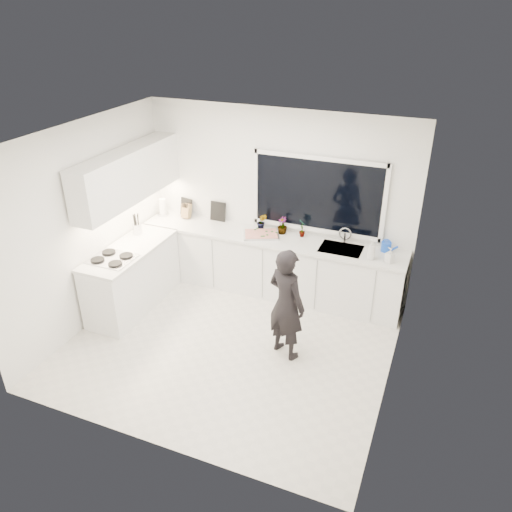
% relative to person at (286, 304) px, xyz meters
% --- Properties ---
extents(floor, '(4.00, 3.50, 0.02)m').
position_rel_person_xyz_m(floor, '(-0.71, -0.13, -0.74)').
color(floor, beige).
rests_on(floor, ground).
extents(wall_back, '(4.00, 0.02, 2.70)m').
position_rel_person_xyz_m(wall_back, '(-0.71, 1.63, 0.62)').
color(wall_back, white).
rests_on(wall_back, ground).
extents(wall_left, '(0.02, 3.50, 2.70)m').
position_rel_person_xyz_m(wall_left, '(-2.72, -0.13, 0.62)').
color(wall_left, white).
rests_on(wall_left, ground).
extents(wall_right, '(0.02, 3.50, 2.70)m').
position_rel_person_xyz_m(wall_right, '(1.30, -0.13, 0.62)').
color(wall_right, white).
rests_on(wall_right, ground).
extents(ceiling, '(4.00, 3.50, 0.02)m').
position_rel_person_xyz_m(ceiling, '(-0.71, -0.13, 1.98)').
color(ceiling, white).
rests_on(ceiling, wall_back).
extents(window, '(1.80, 0.02, 1.00)m').
position_rel_person_xyz_m(window, '(-0.11, 1.60, 0.82)').
color(window, black).
rests_on(window, wall_back).
extents(base_cabinets_back, '(3.92, 0.58, 0.88)m').
position_rel_person_xyz_m(base_cabinets_back, '(-0.71, 1.32, -0.29)').
color(base_cabinets_back, white).
rests_on(base_cabinets_back, floor).
extents(base_cabinets_left, '(0.58, 1.60, 0.88)m').
position_rel_person_xyz_m(base_cabinets_left, '(-2.38, 0.22, -0.29)').
color(base_cabinets_left, white).
rests_on(base_cabinets_left, floor).
extents(countertop_back, '(3.94, 0.62, 0.04)m').
position_rel_person_xyz_m(countertop_back, '(-0.71, 1.31, 0.17)').
color(countertop_back, silver).
rests_on(countertop_back, base_cabinets_back).
extents(countertop_left, '(0.62, 1.60, 0.04)m').
position_rel_person_xyz_m(countertop_left, '(-2.38, 0.22, 0.17)').
color(countertop_left, silver).
rests_on(countertop_left, base_cabinets_left).
extents(upper_cabinets, '(0.34, 2.10, 0.70)m').
position_rel_person_xyz_m(upper_cabinets, '(-2.50, 0.57, 1.12)').
color(upper_cabinets, white).
rests_on(upper_cabinets, wall_left).
extents(sink, '(0.58, 0.42, 0.14)m').
position_rel_person_xyz_m(sink, '(0.34, 1.32, 0.14)').
color(sink, silver).
rests_on(sink, countertop_back).
extents(faucet, '(0.03, 0.03, 0.22)m').
position_rel_person_xyz_m(faucet, '(0.34, 1.52, 0.30)').
color(faucet, silver).
rests_on(faucet, countertop_back).
extents(stovetop, '(0.56, 0.48, 0.03)m').
position_rel_person_xyz_m(stovetop, '(-2.40, -0.13, 0.20)').
color(stovetop, black).
rests_on(stovetop, countertop_left).
extents(person, '(0.63, 0.53, 1.46)m').
position_rel_person_xyz_m(person, '(0.00, 0.00, 0.00)').
color(person, black).
rests_on(person, floor).
extents(pizza_tray, '(0.62, 0.55, 0.03)m').
position_rel_person_xyz_m(pizza_tray, '(-0.84, 1.29, 0.20)').
color(pizza_tray, silver).
rests_on(pizza_tray, countertop_back).
extents(pizza, '(0.56, 0.49, 0.01)m').
position_rel_person_xyz_m(pizza, '(-0.84, 1.29, 0.22)').
color(pizza, red).
rests_on(pizza, pizza_tray).
extents(watering_can, '(0.16, 0.16, 0.13)m').
position_rel_person_xyz_m(watering_can, '(0.92, 1.48, 0.25)').
color(watering_can, blue).
rests_on(watering_can, countertop_back).
extents(paper_towel_roll, '(0.11, 0.11, 0.26)m').
position_rel_person_xyz_m(paper_towel_roll, '(-2.56, 1.42, 0.32)').
color(paper_towel_roll, white).
rests_on(paper_towel_roll, countertop_back).
extents(knife_block, '(0.14, 0.11, 0.22)m').
position_rel_person_xyz_m(knife_block, '(-2.16, 1.46, 0.30)').
color(knife_block, '#9F6B4A').
rests_on(knife_block, countertop_back).
extents(utensil_crock, '(0.13, 0.13, 0.16)m').
position_rel_person_xyz_m(utensil_crock, '(-2.54, 0.67, 0.27)').
color(utensil_crock, silver).
rests_on(utensil_crock, countertop_left).
extents(picture_frame_large, '(0.22, 0.07, 0.28)m').
position_rel_person_xyz_m(picture_frame_large, '(-2.22, 1.56, 0.33)').
color(picture_frame_large, black).
rests_on(picture_frame_large, countertop_back).
extents(picture_frame_small, '(0.25, 0.02, 0.30)m').
position_rel_person_xyz_m(picture_frame_small, '(-1.66, 1.56, 0.34)').
color(picture_frame_small, black).
rests_on(picture_frame_small, countertop_back).
extents(herb_plants, '(0.79, 0.20, 0.27)m').
position_rel_person_xyz_m(herb_plants, '(-0.60, 1.48, 0.32)').
color(herb_plants, '#26662D').
rests_on(herb_plants, countertop_back).
extents(soap_bottles, '(0.38, 0.14, 0.28)m').
position_rel_person_xyz_m(soap_bottles, '(0.85, 1.17, 0.32)').
color(soap_bottles, '#D8BF66').
rests_on(soap_bottles, countertop_back).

